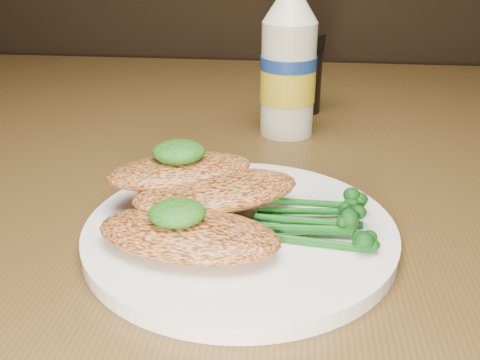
# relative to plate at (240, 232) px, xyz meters

# --- Properties ---
(plate) EXTENTS (0.24, 0.24, 0.01)m
(plate) POSITION_rel_plate_xyz_m (0.00, 0.00, 0.00)
(plate) COLOR white
(plate) RESTS_ON dining_table
(chicken_front) EXTENTS (0.14, 0.09, 0.02)m
(chicken_front) POSITION_rel_plate_xyz_m (-0.03, -0.04, 0.02)
(chicken_front) COLOR #CB7A40
(chicken_front) RESTS_ON plate
(chicken_mid) EXTENTS (0.15, 0.12, 0.02)m
(chicken_mid) POSITION_rel_plate_xyz_m (-0.02, 0.02, 0.03)
(chicken_mid) COLOR #CB7A40
(chicken_mid) RESTS_ON plate
(chicken_back) EXTENTS (0.13, 0.11, 0.02)m
(chicken_back) POSITION_rel_plate_xyz_m (-0.05, 0.04, 0.03)
(chicken_back) COLOR #CB7A40
(chicken_back) RESTS_ON plate
(pesto_front) EXTENTS (0.05, 0.04, 0.02)m
(pesto_front) POSITION_rel_plate_xyz_m (-0.04, -0.03, 0.03)
(pesto_front) COLOR black
(pesto_front) RESTS_ON chicken_front
(pesto_back) EXTENTS (0.04, 0.04, 0.02)m
(pesto_back) POSITION_rel_plate_xyz_m (-0.06, 0.04, 0.05)
(pesto_back) COLOR black
(pesto_back) RESTS_ON chicken_back
(broccolini_bundle) EXTENTS (0.14, 0.12, 0.02)m
(broccolini_bundle) POSITION_rel_plate_xyz_m (0.05, 0.00, 0.02)
(broccolini_bundle) COLOR #125315
(broccolini_bundle) RESTS_ON plate
(mayo_bottle) EXTENTS (0.07, 0.07, 0.18)m
(mayo_bottle) POSITION_rel_plate_xyz_m (0.03, 0.24, 0.08)
(mayo_bottle) COLOR beige
(mayo_bottle) RESTS_ON dining_table
(pepper_grinder) EXTENTS (0.04, 0.04, 0.10)m
(pepper_grinder) POSITION_rel_plate_xyz_m (0.05, 0.33, 0.04)
(pepper_grinder) COLOR black
(pepper_grinder) RESTS_ON dining_table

